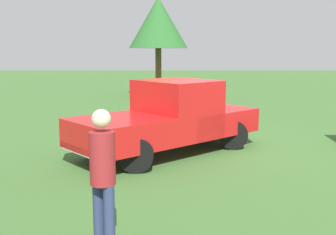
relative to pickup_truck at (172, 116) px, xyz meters
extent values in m
plane|color=#3D662D|center=(0.88, 0.76, -0.92)|extent=(80.00, 80.00, 0.00)
cylinder|color=black|center=(-0.77, -1.67, -0.55)|extent=(0.75, 0.22, 0.75)
cylinder|color=black|center=(-1.76, -0.53, -0.55)|extent=(0.75, 0.22, 0.75)
cylinder|color=black|center=(1.57, 0.36, -0.55)|extent=(0.75, 0.22, 0.75)
cylinder|color=black|center=(0.58, 1.50, -0.55)|extent=(0.75, 0.22, 0.75)
cube|color=red|center=(-1.19, -1.03, -0.21)|extent=(2.65, 2.63, 0.64)
cube|color=red|center=(0.13, 0.11, 0.17)|extent=(2.35, 2.38, 1.40)
cube|color=slate|center=(0.13, 0.11, 0.61)|extent=(2.08, 2.12, 0.48)
cube|color=red|center=(0.86, 0.74, -0.23)|extent=(2.94, 2.89, 0.60)
cube|color=silver|center=(-1.88, -1.63, -0.47)|extent=(1.23, 1.39, 0.16)
cylinder|color=navy|center=(-1.01, -4.97, -0.48)|extent=(0.14, 0.14, 0.88)
cylinder|color=navy|center=(-0.85, -5.09, -0.48)|extent=(0.14, 0.14, 0.88)
cylinder|color=maroon|center=(-0.93, -5.03, 0.29)|extent=(0.45, 0.45, 0.66)
sphere|color=beige|center=(-0.93, -5.03, 0.78)|extent=(0.24, 0.24, 0.24)
cylinder|color=brown|center=(-0.55, 12.67, 0.38)|extent=(0.33, 0.33, 2.61)
cone|color=#286028|center=(-0.55, 12.67, 3.04)|extent=(3.20, 3.20, 2.70)
camera|label=1|loc=(-0.15, -9.94, 1.61)|focal=43.95mm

